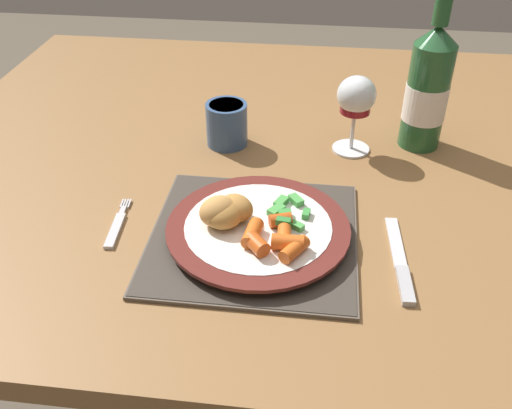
% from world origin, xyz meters
% --- Properties ---
extents(ground_plane, '(6.00, 6.00, 0.00)m').
position_xyz_m(ground_plane, '(0.00, 0.00, 0.00)').
color(ground_plane, brown).
extents(dining_table, '(1.23, 1.10, 0.74)m').
position_xyz_m(dining_table, '(0.00, 0.00, 0.66)').
color(dining_table, olive).
rests_on(dining_table, ground).
extents(placemat, '(0.30, 0.30, 0.01)m').
position_xyz_m(placemat, '(0.04, -0.26, 0.74)').
color(placemat, brown).
rests_on(placemat, dining_table).
extents(dinner_plate, '(0.27, 0.27, 0.02)m').
position_xyz_m(dinner_plate, '(0.04, -0.26, 0.76)').
color(dinner_plate, white).
rests_on(dinner_plate, placemat).
extents(breaded_croquettes, '(0.10, 0.09, 0.04)m').
position_xyz_m(breaded_croquettes, '(-0.01, -0.26, 0.79)').
color(breaded_croquettes, '#B77F3D').
rests_on(breaded_croquettes, dinner_plate).
extents(green_beans_pile, '(0.06, 0.09, 0.02)m').
position_xyz_m(green_beans_pile, '(0.08, -0.23, 0.77)').
color(green_beans_pile, '#4CA84C').
rests_on(green_beans_pile, dinner_plate).
extents(glazed_carrots, '(0.09, 0.10, 0.02)m').
position_xyz_m(glazed_carrots, '(0.07, -0.30, 0.78)').
color(glazed_carrots, '#CC5119').
rests_on(glazed_carrots, dinner_plate).
extents(fork, '(0.02, 0.12, 0.01)m').
position_xyz_m(fork, '(-0.17, -0.26, 0.74)').
color(fork, silver).
rests_on(fork, dining_table).
extents(table_knife, '(0.03, 0.19, 0.01)m').
position_xyz_m(table_knife, '(0.24, -0.30, 0.74)').
color(table_knife, silver).
rests_on(table_knife, dining_table).
extents(wine_glass, '(0.07, 0.07, 0.14)m').
position_xyz_m(wine_glass, '(0.18, 0.02, 0.84)').
color(wine_glass, silver).
rests_on(wine_glass, dining_table).
extents(bottle, '(0.08, 0.08, 0.31)m').
position_xyz_m(bottle, '(0.31, 0.05, 0.85)').
color(bottle, '#23562D').
rests_on(bottle, dining_table).
extents(drinking_cup, '(0.08, 0.08, 0.08)m').
position_xyz_m(drinking_cup, '(-0.05, 0.01, 0.78)').
color(drinking_cup, '#385684').
rests_on(drinking_cup, dining_table).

